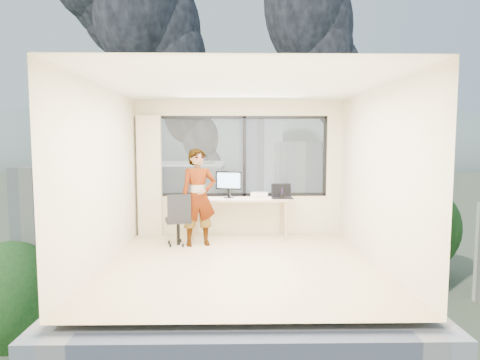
{
  "coord_description": "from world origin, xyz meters",
  "views": [
    {
      "loc": [
        -0.11,
        -5.77,
        1.76
      ],
      "look_at": [
        0.0,
        1.0,
        1.15
      ],
      "focal_mm": 29.89,
      "sensor_mm": 36.0,
      "label": 1
    }
  ],
  "objects_px": {
    "person": "(198,197)",
    "monitor": "(229,184)",
    "game_console": "(259,194)",
    "chair": "(178,219)",
    "laptop": "(282,192)",
    "desk": "(239,218)",
    "handbag": "(281,192)"
  },
  "relations": [
    {
      "from": "person",
      "to": "monitor",
      "type": "bearing_deg",
      "value": 36.13
    },
    {
      "from": "monitor",
      "to": "game_console",
      "type": "xyz_separation_m",
      "value": [
        0.59,
        0.16,
        -0.21
      ]
    },
    {
      "from": "game_console",
      "to": "chair",
      "type": "bearing_deg",
      "value": -143.92
    },
    {
      "from": "laptop",
      "to": "desk",
      "type": "bearing_deg",
      "value": 174.13
    },
    {
      "from": "chair",
      "to": "handbag",
      "type": "relative_size",
      "value": 3.63
    },
    {
      "from": "person",
      "to": "game_console",
      "type": "distance_m",
      "value": 1.39
    },
    {
      "from": "chair",
      "to": "game_console",
      "type": "xyz_separation_m",
      "value": [
        1.47,
        0.81,
        0.33
      ]
    },
    {
      "from": "chair",
      "to": "desk",
      "type": "bearing_deg",
      "value": 12.77
    },
    {
      "from": "game_console",
      "to": "laptop",
      "type": "xyz_separation_m",
      "value": [
        0.41,
        -0.3,
        0.08
      ]
    },
    {
      "from": "chair",
      "to": "laptop",
      "type": "relative_size",
      "value": 2.32
    },
    {
      "from": "desk",
      "to": "monitor",
      "type": "distance_m",
      "value": 0.67
    },
    {
      "from": "monitor",
      "to": "laptop",
      "type": "height_order",
      "value": "monitor"
    },
    {
      "from": "laptop",
      "to": "handbag",
      "type": "bearing_deg",
      "value": 87.19
    },
    {
      "from": "monitor",
      "to": "laptop",
      "type": "xyz_separation_m",
      "value": [
        1.0,
        -0.14,
        -0.13
      ]
    },
    {
      "from": "desk",
      "to": "laptop",
      "type": "xyz_separation_m",
      "value": [
        0.8,
        -0.04,
        0.5
      ]
    },
    {
      "from": "chair",
      "to": "handbag",
      "type": "xyz_separation_m",
      "value": [
        1.88,
        0.71,
        0.39
      ]
    },
    {
      "from": "chair",
      "to": "handbag",
      "type": "bearing_deg",
      "value": 6.3
    },
    {
      "from": "person",
      "to": "laptop",
      "type": "height_order",
      "value": "person"
    },
    {
      "from": "monitor",
      "to": "game_console",
      "type": "relative_size",
      "value": 1.55
    },
    {
      "from": "desk",
      "to": "handbag",
      "type": "height_order",
      "value": "handbag"
    },
    {
      "from": "person",
      "to": "monitor",
      "type": "distance_m",
      "value": 0.86
    },
    {
      "from": "desk",
      "to": "handbag",
      "type": "distance_m",
      "value": 0.94
    },
    {
      "from": "chair",
      "to": "person",
      "type": "relative_size",
      "value": 0.55
    },
    {
      "from": "person",
      "to": "handbag",
      "type": "bearing_deg",
      "value": 9.56
    },
    {
      "from": "game_console",
      "to": "person",
      "type": "bearing_deg",
      "value": -136.35
    },
    {
      "from": "desk",
      "to": "person",
      "type": "height_order",
      "value": "person"
    },
    {
      "from": "chair",
      "to": "game_console",
      "type": "bearing_deg",
      "value": 14.51
    },
    {
      "from": "person",
      "to": "game_console",
      "type": "height_order",
      "value": "person"
    },
    {
      "from": "desk",
      "to": "monitor",
      "type": "relative_size",
      "value": 3.56
    },
    {
      "from": "laptop",
      "to": "person",
      "type": "bearing_deg",
      "value": -163.86
    },
    {
      "from": "desk",
      "to": "game_console",
      "type": "relative_size",
      "value": 5.51
    },
    {
      "from": "laptop",
      "to": "handbag",
      "type": "relative_size",
      "value": 1.57
    }
  ]
}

